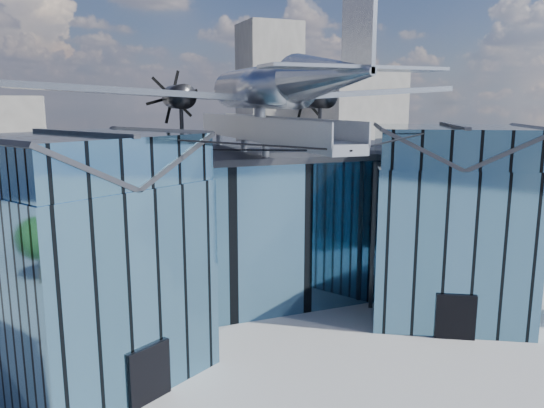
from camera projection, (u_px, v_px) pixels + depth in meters
name	position (u px, v px, depth m)	size (l,w,h in m)	color
ground_plane	(285.00, 331.00, 30.90)	(120.00, 120.00, 0.00)	gray
museum	(251.00, 219.00, 35.16)	(32.88, 24.50, 17.60)	teal
bg_towers	(155.00, 125.00, 75.55)	(77.00, 24.50, 26.00)	gray
tree_side_e	(528.00, 208.00, 50.99)	(3.49, 3.49, 4.63)	#342515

